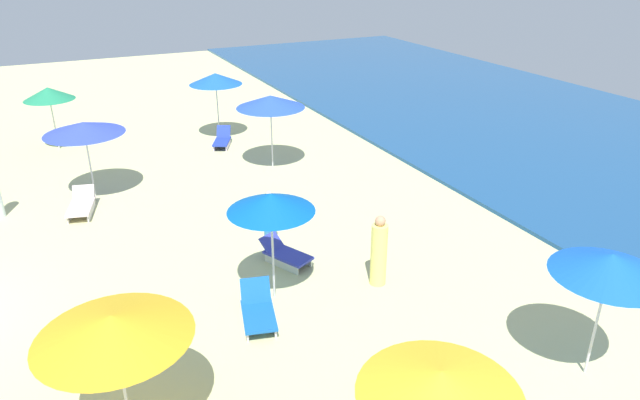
% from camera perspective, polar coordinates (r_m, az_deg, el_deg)
% --- Properties ---
extents(umbrella_0, '(2.16, 2.16, 2.43)m').
position_cam_1_polar(umbrella_0, '(7.72, 11.89, -17.36)').
color(umbrella_0, silver).
rests_on(umbrella_0, ground_plane).
extents(umbrella_1, '(1.84, 1.84, 2.40)m').
position_cam_1_polar(umbrella_1, '(23.93, -25.38, 9.54)').
color(umbrella_1, silver).
rests_on(umbrella_1, ground_plane).
extents(umbrella_2, '(2.39, 2.39, 2.40)m').
position_cam_1_polar(umbrella_2, '(18.73, -22.44, 6.64)').
color(umbrella_2, silver).
rests_on(umbrella_2, ground_plane).
extents(lounge_chair_2_0, '(1.58, 0.97, 0.64)m').
position_cam_1_polar(lounge_chair_2_0, '(18.25, -22.64, -0.50)').
color(lounge_chair_2_0, silver).
rests_on(lounge_chair_2_0, ground_plane).
extents(umbrella_3, '(2.36, 2.36, 2.35)m').
position_cam_1_polar(umbrella_3, '(9.14, -19.89, -11.73)').
color(umbrella_3, silver).
rests_on(umbrella_3, ground_plane).
extents(umbrella_4, '(1.88, 1.88, 2.54)m').
position_cam_1_polar(umbrella_4, '(12.04, -4.90, -0.25)').
color(umbrella_4, silver).
rests_on(umbrella_4, ground_plane).
extents(lounge_chair_4_0, '(1.46, 1.10, 0.60)m').
position_cam_1_polar(lounge_chair_4_0, '(14.31, -3.49, -5.39)').
color(lounge_chair_4_0, silver).
rests_on(lounge_chair_4_0, ground_plane).
extents(lounge_chair_4_1, '(1.40, 0.94, 0.77)m').
position_cam_1_polar(lounge_chair_4_1, '(12.26, -6.17, -10.92)').
color(lounge_chair_4_1, silver).
rests_on(lounge_chair_4_1, ground_plane).
extents(umbrella_5, '(2.07, 2.07, 2.66)m').
position_cam_1_polar(umbrella_5, '(23.27, -10.35, 11.77)').
color(umbrella_5, silver).
rests_on(umbrella_5, ground_plane).
extents(lounge_chair_5_0, '(1.39, 1.05, 0.70)m').
position_cam_1_polar(lounge_chair_5_0, '(22.79, -9.70, 5.87)').
color(lounge_chair_5_0, silver).
rests_on(lounge_chair_5_0, ground_plane).
extents(umbrella_6, '(1.98, 1.98, 2.52)m').
position_cam_1_polar(umbrella_6, '(10.96, 26.90, -5.76)').
color(umbrella_6, silver).
rests_on(umbrella_6, ground_plane).
extents(umbrella_7, '(2.35, 2.35, 2.58)m').
position_cam_1_polar(umbrella_7, '(19.82, -4.95, 9.72)').
color(umbrella_7, silver).
rests_on(umbrella_7, ground_plane).
extents(beachgoer_0, '(0.42, 0.42, 1.63)m').
position_cam_1_polar(beachgoer_0, '(14.77, -5.00, -2.16)').
color(beachgoer_0, '#3A92D9').
rests_on(beachgoer_0, ground_plane).
extents(beachgoer_1, '(0.46, 0.46, 1.75)m').
position_cam_1_polar(beachgoer_1, '(13.26, 5.87, -5.24)').
color(beachgoer_1, '#F9ED77').
rests_on(beachgoer_1, ground_plane).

